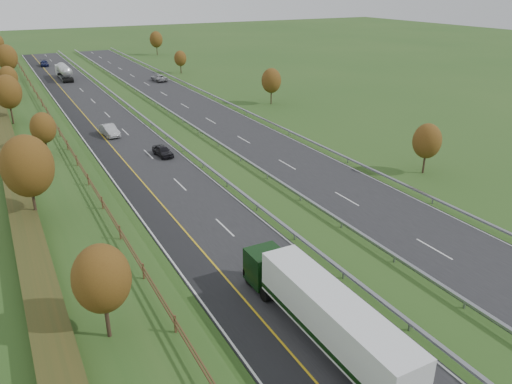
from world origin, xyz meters
TOP-DOWN VIEW (x-y plane):
  - ground at (8.00, 55.00)m, footprint 400.00×400.00m
  - near_carriageway at (0.00, 60.00)m, footprint 10.50×200.00m
  - far_carriageway at (16.50, 60.00)m, footprint 10.50×200.00m
  - hard_shoulder at (-3.75, 60.00)m, footprint 3.00×200.00m
  - lane_markings at (6.40, 59.88)m, footprint 26.75×200.00m
  - embankment_left at (-13.00, 60.00)m, footprint 12.00×200.00m
  - hedge_left at (-15.00, 60.00)m, footprint 2.20×180.00m
  - fence_left at (-8.50, 59.59)m, footprint 0.12×189.06m
  - median_barrier_near at (5.70, 60.00)m, footprint 0.32×200.00m
  - median_barrier_far at (10.80, 60.00)m, footprint 0.32×200.00m
  - outer_barrier_far at (22.30, 60.00)m, footprint 0.32×200.00m
  - trees_left at (-12.64, 56.63)m, footprint 6.64×164.30m
  - trees_far at (29.80, 89.21)m, footprint 8.45×118.60m
  - box_lorry at (-0.09, 5.67)m, footprint 2.58×16.28m
  - road_tanker at (0.16, 109.59)m, footprint 2.40×11.22m
  - car_dark_near at (2.73, 45.41)m, footprint 2.04×4.17m
  - car_silver_mid at (-1.25, 58.03)m, footprint 2.26×5.06m
  - car_small_far at (-1.60, 132.81)m, footprint 2.24×4.99m
  - car_oncoming at (18.76, 97.00)m, footprint 2.84×5.42m

SIDE VIEW (x-z plane):
  - ground at x=8.00m, z-range 0.00..0.00m
  - near_carriageway at x=0.00m, z-range 0.00..0.04m
  - far_carriageway at x=16.50m, z-range 0.00..0.04m
  - hard_shoulder at x=-3.75m, z-range 0.00..0.04m
  - lane_markings at x=6.40m, z-range 0.04..0.05m
  - median_barrier_near at x=5.70m, z-range 0.26..0.97m
  - median_barrier_far at x=10.80m, z-range 0.26..0.97m
  - outer_barrier_far at x=22.30m, z-range 0.26..0.97m
  - car_dark_near at x=2.73m, z-range 0.04..1.41m
  - car_small_far at x=-1.60m, z-range 0.04..1.46m
  - car_oncoming at x=18.76m, z-range 0.04..1.50m
  - car_silver_mid at x=-1.25m, z-range 0.04..1.65m
  - embankment_left at x=-13.00m, z-range 0.00..2.00m
  - road_tanker at x=0.16m, z-range 0.13..3.59m
  - box_lorry at x=-0.09m, z-range 0.30..4.36m
  - hedge_left at x=-15.00m, z-range 2.00..3.10m
  - fence_left at x=-8.50m, z-range 2.13..3.33m
  - trees_far at x=29.80m, z-range 0.69..7.81m
  - trees_left at x=-12.64m, z-range 2.53..10.20m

